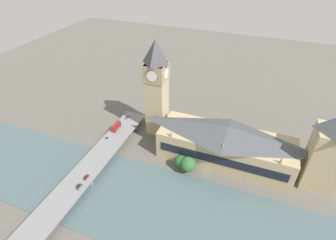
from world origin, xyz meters
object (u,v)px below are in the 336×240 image
Objects in this scene: car_northbound_lead at (79,186)px; car_northbound_mid at (127,117)px; clock_tower at (157,87)px; car_northbound_tail at (107,138)px; car_southbound_lead at (86,177)px; parliament_hall at (226,143)px; road_bridge at (81,177)px; victoria_tower at (327,153)px; double_decker_bus_lead at (116,126)px.

car_northbound_lead is 0.89× the size of car_northbound_mid.
car_northbound_tail is (-29.48, 27.22, -32.91)m from clock_tower.
car_northbound_mid is 66.13m from car_southbound_lead.
car_northbound_lead reaches higher than car_southbound_lead.
road_bridge is (-52.78, 78.10, -9.55)m from parliament_hall.
victoria_tower is 0.35× the size of road_bridge.
parliament_hall reaches higher than road_bridge.
car_northbound_lead is (-7.59, -4.22, 1.75)m from road_bridge.
car_southbound_lead is at bearing 1.30° from car_northbound_lead.
double_decker_bus_lead is (49.67, 3.81, 3.63)m from road_bridge.
parliament_hall is 91.32m from car_southbound_lead.
car_northbound_lead is at bearing 114.77° from victoria_tower.
double_decker_bus_lead is at bearing 7.99° from car_northbound_lead.
parliament_hall reaches higher than car_northbound_mid.
parliament_hall is 1.20× the size of clock_tower.
car_northbound_lead is 7.49m from car_southbound_lead.
parliament_hall is 82.76m from car_northbound_mid.
car_northbound_tail is at bearing 6.12° from road_bridge.
car_northbound_tail is 37.48m from car_southbound_lead.
parliament_hall is at bearing -55.95° from road_bridge.
double_decker_bus_lead is 50.41m from car_southbound_lead.
car_northbound_lead is (-73.60, 19.08, -32.88)m from clock_tower.
victoria_tower is 146.50m from road_bridge.
clock_tower is at bearing 76.42° from parliament_hall.
car_northbound_mid is at bearing 2.87° from road_bridge.
victoria_tower is 11.97× the size of car_southbound_lead.
car_northbound_lead is (-60.37, 73.87, -7.80)m from parliament_hall.
car_northbound_lead is at bearing -178.70° from car_southbound_lead.
clock_tower is 16.55× the size of car_southbound_lead.
victoria_tower is at bearing -68.65° from road_bridge.
car_southbound_lead reaches higher than car_northbound_tail.
car_northbound_lead is 44.86m from car_northbound_tail.
double_decker_bus_lead is at bearing 91.31° from victoria_tower.
car_northbound_lead is 0.97× the size of car_northbound_tail.
car_southbound_lead is (-65.73, -7.34, -0.02)m from car_northbound_mid.
car_northbound_tail is at bearing 10.45° from car_northbound_lead.
parliament_hall is at bearing -87.82° from double_decker_bus_lead.
car_southbound_lead is (-52.87, 74.04, -7.83)m from parliament_hall.
car_southbound_lead is at bearing 163.76° from clock_tower.
victoria_tower is 12.38× the size of car_northbound_lead.
car_northbound_tail is (36.53, 3.91, 1.72)m from road_bridge.
parliament_hall reaches higher than car_southbound_lead.
car_southbound_lead is (-0.09, -4.05, 1.72)m from road_bridge.
victoria_tower is at bearing -65.23° from car_northbound_lead.
parliament_hall reaches higher than double_decker_bus_lead.
victoria_tower is 141.23m from car_northbound_tail.
parliament_hall is 94.74m from road_bridge.
victoria_tower is 142.57m from car_southbound_lead.
double_decker_bus_lead is (-3.11, 81.91, -5.92)m from parliament_hall.
parliament_hall is 19.97× the size of car_northbound_tail.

